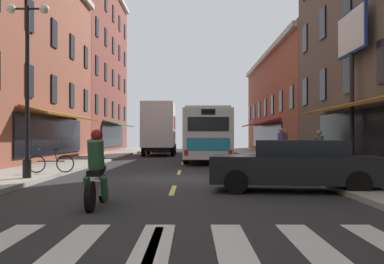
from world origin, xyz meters
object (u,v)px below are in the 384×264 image
transit_bus (205,135)px  sedan_near (161,145)px  pedestrian_far (283,145)px  box_truck (158,129)px  pedestrian_near (317,149)px  sedan_mid (293,165)px  motorcycle_rider (95,174)px  street_lamp_twin (25,82)px  pedestrian_rear (279,145)px  billboard_sign (350,47)px  bicycle_near (49,163)px

transit_bus → sedan_near: 16.63m
pedestrian_far → box_truck: bearing=158.2°
pedestrian_near → pedestrian_far: size_ratio=0.93×
transit_bus → sedan_mid: size_ratio=2.50×
motorcycle_rider → street_lamp_twin: (-3.40, 5.36, 2.60)m
box_truck → pedestrian_near: 19.70m
sedan_near → pedestrian_near: (7.89, -26.43, 0.32)m
transit_bus → pedestrian_rear: 6.28m
sedan_mid → pedestrian_near: size_ratio=2.89×
sedan_mid → motorcycle_rider: (-4.87, -2.82, -0.01)m
billboard_sign → street_lamp_twin: bearing=-163.2°
sedan_near → transit_bus: bearing=-77.1°
pedestrian_rear → sedan_mid: bearing=-157.6°
sedan_near → sedan_mid: sedan_mid is taller
billboard_sign → bicycle_near: size_ratio=3.82×
billboard_sign → street_lamp_twin: (-11.95, -3.61, -1.84)m
transit_bus → motorcycle_rider: size_ratio=5.67×
sedan_mid → motorcycle_rider: bearing=-149.9°
motorcycle_rider → pedestrian_far: pedestrian_far is taller
box_truck → motorcycle_rider: (0.53, -26.78, -1.36)m
transit_bus → bicycle_near: (-6.22, -11.30, -1.12)m
billboard_sign → pedestrian_rear: size_ratio=3.63×
transit_bus → motorcycle_rider: (-2.94, -18.91, -0.91)m
billboard_sign → motorcycle_rider: size_ratio=3.15×
box_truck → pedestrian_far: bearing=-54.9°
box_truck → bicycle_near: (-2.75, -19.17, -1.56)m
sedan_mid → bicycle_near: (-8.16, 4.79, -0.22)m
billboard_sign → box_truck: (-9.08, 17.81, -3.08)m
pedestrian_near → street_lamp_twin: 11.25m
bicycle_near → pedestrian_near: size_ratio=1.05×
pedestrian_near → pedestrian_far: (0.07, 7.14, 0.04)m
billboard_sign → transit_bus: billboard_sign is taller
sedan_near → sedan_mid: size_ratio=0.93×
motorcycle_rider → pedestrian_rear: size_ratio=1.15×
billboard_sign → pedestrian_far: 8.10m
billboard_sign → sedan_near: 28.10m
pedestrian_near → street_lamp_twin: bearing=-94.6°
bicycle_near → pedestrian_rear: (9.89, 6.24, 0.57)m
billboard_sign → pedestrian_rear: (-1.94, 4.88, -4.08)m
sedan_near → pedestrian_far: (7.96, -19.29, 0.36)m
box_truck → billboard_sign: bearing=-63.0°
sedan_near → pedestrian_rear: (7.39, -21.24, 0.39)m
billboard_sign → sedan_near: (-9.33, 26.13, -4.47)m
billboard_sign → bicycle_near: (-11.84, -1.35, -4.65)m
sedan_mid → pedestrian_far: size_ratio=2.70×
sedan_near → street_lamp_twin: size_ratio=0.76×
billboard_sign → sedan_mid: size_ratio=1.39×
motorcycle_rider → box_truck: bearing=91.1°
pedestrian_near → pedestrian_far: pedestrian_far is taller
pedestrian_far → bicycle_near: bearing=-108.8°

